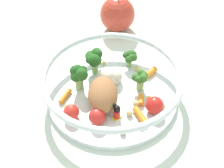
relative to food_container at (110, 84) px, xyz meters
name	(u,v)px	position (x,y,z in m)	size (l,w,h in m)	color
ground_plane	(121,103)	(-0.02, 0.01, -0.03)	(2.40, 2.40, 0.00)	silver
food_container	(110,84)	(0.00, 0.00, 0.00)	(0.26, 0.26, 0.06)	white
loose_apple	(117,14)	(0.03, -0.22, 0.01)	(0.08, 0.08, 0.09)	#BC3828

